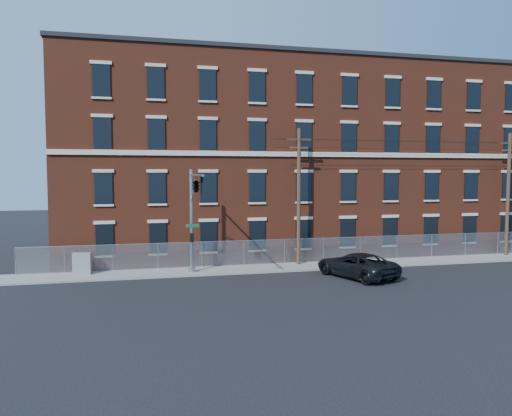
{
  "coord_description": "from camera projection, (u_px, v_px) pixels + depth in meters",
  "views": [
    {
      "loc": [
        -9.34,
        -28.7,
        6.82
      ],
      "look_at": [
        -1.61,
        4.0,
        4.47
      ],
      "focal_mm": 34.42,
      "sensor_mm": 36.0,
      "label": 1
    }
  ],
  "objects": [
    {
      "name": "ground",
      "position": [
        296.0,
        284.0,
        30.48
      ],
      "size": [
        140.0,
        140.0,
        0.0
      ],
      "primitive_type": "plane",
      "color": "black",
      "rests_on": "ground"
    },
    {
      "name": "sidewalk",
      "position": [
        423.0,
        261.0,
        38.09
      ],
      "size": [
        65.0,
        3.0,
        0.12
      ],
      "primitive_type": "cube",
      "color": "gray",
      "rests_on": "ground"
    },
    {
      "name": "mill_building",
      "position": [
        372.0,
        160.0,
        46.19
      ],
      "size": [
        55.3,
        14.32,
        16.3
      ],
      "color": "maroon",
      "rests_on": "ground"
    },
    {
      "name": "chain_link_fence",
      "position": [
        415.0,
        246.0,
        39.28
      ],
      "size": [
        59.06,
        0.06,
        1.85
      ],
      "color": "#A5A8AD",
      "rests_on": "ground"
    },
    {
      "name": "traffic_signal_mast",
      "position": [
        195.0,
        197.0,
        30.85
      ],
      "size": [
        0.9,
        6.75,
        7.0
      ],
      "color": "#9EA0A5",
      "rests_on": "ground"
    },
    {
      "name": "utility_pole_near",
      "position": [
        299.0,
        194.0,
        36.0
      ],
      "size": [
        1.8,
        0.28,
        10.0
      ],
      "color": "#4C3826",
      "rests_on": "ground"
    },
    {
      "name": "utility_pole_mid",
      "position": [
        508.0,
        192.0,
        40.14
      ],
      "size": [
        1.8,
        0.28,
        10.0
      ],
      "color": "#4C3826",
      "rests_on": "ground"
    },
    {
      "name": "overhead_wires",
      "position": [
        510.0,
        145.0,
        39.87
      ],
      "size": [
        40.0,
        0.62,
        0.62
      ],
      "color": "black",
      "rests_on": "ground"
    },
    {
      "name": "pickup_truck",
      "position": [
        356.0,
        265.0,
        32.34
      ],
      "size": [
        4.55,
        6.42,
        1.63
      ],
      "primitive_type": "imported",
      "rotation": [
        0.0,
        0.0,
        3.49
      ],
      "color": "black",
      "rests_on": "ground"
    },
    {
      "name": "utility_cabinet",
      "position": [
        82.0,
        263.0,
        32.71
      ],
      "size": [
        1.18,
        0.64,
        1.44
      ],
      "primitive_type": "cube",
      "rotation": [
        0.0,
        0.0,
        -0.06
      ],
      "color": "gray",
      "rests_on": "sidewalk"
    }
  ]
}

